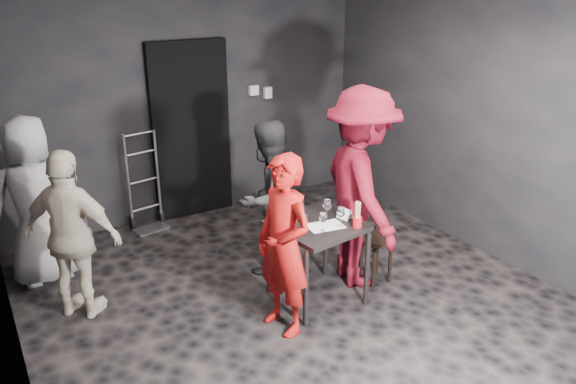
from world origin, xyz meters
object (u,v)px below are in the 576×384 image
bystander_cream (73,237)px  breadstick_cup (358,215)px  woman_black (268,197)px  tasting_table (317,233)px  stool (376,245)px  hand_truck (147,211)px  server_red (284,245)px  wine_bottle (285,218)px  bystander_grey (34,194)px  man_maroon (362,164)px

bystander_cream → breadstick_cup: size_ratio=5.90×
woman_black → bystander_cream: (-1.79, 0.11, -0.03)m
tasting_table → stool: tasting_table is taller
hand_truck → woman_black: size_ratio=0.75×
stool → woman_black: bearing=135.2°
server_red → wine_bottle: server_red is taller
tasting_table → breadstick_cup: (0.25, -0.24, 0.21)m
stool → hand_truck: bearing=123.0°
bystander_grey → tasting_table: bearing=137.6°
server_red → breadstick_cup: size_ratio=6.10×
stool → bystander_cream: size_ratio=0.32×
man_maroon → stool: bearing=-113.7°
server_red → bystander_grey: (-1.57, 1.88, 0.12)m
woman_black → man_maroon: (0.62, -0.65, 0.42)m
man_maroon → wine_bottle: size_ratio=8.61×
woman_black → man_maroon: 0.99m
hand_truck → breadstick_cup: hand_truck is taller
bystander_grey → wine_bottle: bearing=133.6°
hand_truck → wine_bottle: (0.53, -2.26, 0.64)m
man_maroon → breadstick_cup: size_ratio=9.43×
tasting_table → woman_black: size_ratio=0.49×
hand_truck → bystander_cream: bystander_cream is taller
tasting_table → hand_truck: bearing=110.2°
hand_truck → woman_black: (0.74, -1.57, 0.56)m
bystander_grey → breadstick_cup: 2.97m
server_red → bystander_cream: size_ratio=1.03×
stool → wine_bottle: 1.08m
tasting_table → wine_bottle: size_ratio=2.72×
woman_black → man_maroon: bearing=111.5°
hand_truck → stool: 2.77m
stool → server_red: bearing=-169.2°
server_red → wine_bottle: size_ratio=5.57×
woman_black → bystander_cream: woman_black is taller
stool → bystander_cream: (-2.56, 0.86, 0.36)m
stool → wine_bottle: bearing=176.5°
server_red → woman_black: bearing=147.3°
bystander_cream → server_red: bearing=-174.2°
bystander_grey → breadstick_cup: bearing=137.0°
man_maroon → bystander_cream: man_maroon is taller
server_red → man_maroon: man_maroon is taller
man_maroon → bystander_grey: man_maroon is taller
bystander_cream → wine_bottle: 1.78m
breadstick_cup → stool: bearing=27.2°
hand_truck → bystander_cream: bearing=-136.5°
wine_bottle → breadstick_cup: size_ratio=1.10×
bystander_grey → wine_bottle: bystander_grey is taller
hand_truck → man_maroon: man_maroon is taller
wine_bottle → breadstick_cup: (0.56, -0.27, 0.01)m
man_maroon → bystander_grey: (-2.58, 1.55, -0.30)m
woman_black → breadstick_cup: size_ratio=6.12×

